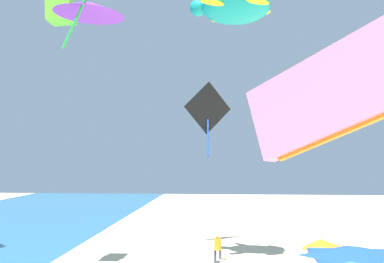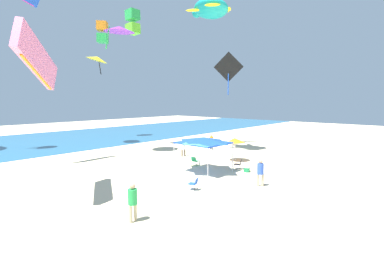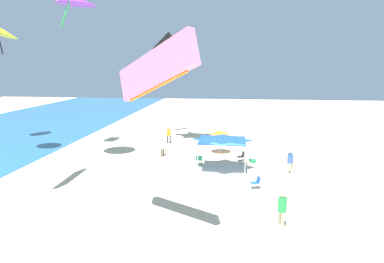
{
  "view_description": "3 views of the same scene",
  "coord_description": "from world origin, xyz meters",
  "views": [
    {
      "loc": [
        -16.16,
        5.74,
        6.47
      ],
      "look_at": [
        0.38,
        7.01,
        7.4
      ],
      "focal_mm": 41.67,
      "sensor_mm": 36.0,
      "label": 1
    },
    {
      "loc": [
        -14.32,
        -13.32,
        5.73
      ],
      "look_at": [
        2.44,
        1.56,
        3.2
      ],
      "focal_mm": 25.96,
      "sensor_mm": 36.0,
      "label": 2
    },
    {
      "loc": [
        -23.04,
        -0.16,
        8.08
      ],
      "look_at": [
        1.66,
        2.7,
        3.21
      ],
      "focal_mm": 31.45,
      "sensor_mm": 36.0,
      "label": 3
    }
  ],
  "objects": [
    {
      "name": "canopy_tent",
      "position": [
        2.51,
        0.42,
        2.57
      ],
      "size": [
        3.22,
        3.63,
        2.83
      ],
      "rotation": [
        0.0,
        0.0,
        -0.02
      ],
      "color": "#B7B7BC",
      "rests_on": "ground"
    },
    {
      "name": "folding_chair_left_of_tent",
      "position": [
        5.22,
        -1.18,
        0.47
      ],
      "size": [
        0.73,
        0.78,
        0.82
      ],
      "rotation": [
        0.0,
        0.0,
        3.57
      ],
      "color": "black",
      "rests_on": "ground"
    },
    {
      "name": "kite_turtle_teal",
      "position": [
        9.44,
        5.25,
        15.16
      ],
      "size": [
        4.35,
        4.95,
        2.23
      ],
      "rotation": [
        0.0,
        0.0,
        1.44
      ],
      "color": "teal"
    },
    {
      "name": "person_by_tent",
      "position": [
        2.22,
        -4.74,
        1.07
      ],
      "size": [
        0.43,
        0.46,
        1.82
      ],
      "rotation": [
        0.0,
        0.0,
        5.13
      ],
      "color": "#C6B28C",
      "rests_on": "ground"
    },
    {
      "name": "folding_chair_near_cooler",
      "position": [
        -1.32,
        -1.95,
        0.47
      ],
      "size": [
        0.7,
        0.76,
        0.82
      ],
      "rotation": [
        0.0,
        0.0,
        3.49
      ],
      "color": "black",
      "rests_on": "ground"
    },
    {
      "name": "kite_box_orange",
      "position": [
        8.18,
        24.1,
        15.55
      ],
      "size": [
        2.02,
        2.02,
        3.02
      ],
      "rotation": [
        0.0,
        0.0,
        3.93
      ],
      "color": "orange"
    },
    {
      "name": "person_kite_handler",
      "position": [
        11.16,
        6.27,
        1.04
      ],
      "size": [
        0.42,
        0.46,
        1.77
      ],
      "rotation": [
        0.0,
        0.0,
        4.45
      ],
      "color": "#33384C",
      "rests_on": "ground"
    },
    {
      "name": "cooler_box",
      "position": [
        4.97,
        -2.11,
        0.2
      ],
      "size": [
        0.72,
        0.6,
        0.4
      ],
      "color": "#1E8C4C",
      "rests_on": "ground"
    },
    {
      "name": "kite_box_green",
      "position": [
        6.38,
        14.41,
        14.89
      ],
      "size": [
        1.31,
        1.38,
        2.77
      ],
      "rotation": [
        0.0,
        0.0,
        0.03
      ],
      "color": "green"
    },
    {
      "name": "beach_umbrella",
      "position": [
        7.7,
        0.85,
        1.95
      ],
      "size": [
        1.96,
        1.98,
        2.27
      ],
      "color": "silver",
      "rests_on": "ground"
    },
    {
      "name": "ocean_strip",
      "position": [
        0.0,
        27.76,
        0.01
      ],
      "size": [
        120.0,
        22.64,
        0.02
      ],
      "primitive_type": "cube",
      "color": "#28668E",
      "rests_on": "ground"
    },
    {
      "name": "folding_chair_right_of_tent",
      "position": [
        3.72,
        2.37,
        0.47
      ],
      "size": [
        0.67,
        0.59,
        0.82
      ],
      "rotation": [
        0.0,
        0.0,
        1.65
      ],
      "color": "black",
      "rests_on": "ground"
    },
    {
      "name": "kite_delta_yellow",
      "position": [
        4.41,
        19.29,
        10.94
      ],
      "size": [
        3.83,
        3.83,
        2.5
      ],
      "rotation": [
        0.0,
        0.0,
        3.92
      ],
      "color": "yellow"
    },
    {
      "name": "person_watching_sky",
      "position": [
        5.99,
        5.88,
        0.98
      ],
      "size": [
        0.42,
        0.4,
        1.66
      ],
      "rotation": [
        0.0,
        0.0,
        2.72
      ],
      "color": "brown",
      "rests_on": "ground"
    },
    {
      "name": "ground",
      "position": [
        0.0,
        0.0,
        -0.05
      ],
      "size": [
        120.0,
        120.0,
        0.1
      ],
      "primitive_type": "cube",
      "color": "beige"
    },
    {
      "name": "person_far_stroller",
      "position": [
        -6.75,
        -2.85,
        1.09
      ],
      "size": [
        0.49,
        0.44,
        1.86
      ],
      "rotation": [
        0.0,
        0.0,
        0.21
      ],
      "color": "#C6B28C",
      "rests_on": "ground"
    },
    {
      "name": "kite_delta_purple",
      "position": [
        2.65,
        11.71,
        12.96
      ],
      "size": [
        3.62,
        3.64,
        2.48
      ],
      "rotation": [
        0.0,
        0.0,
        6.1
      ],
      "color": "purple"
    },
    {
      "name": "kite_parafoil_pink",
      "position": [
        -8.4,
        3.15,
        7.92
      ],
      "size": [
        3.72,
        4.33,
        3.21
      ],
      "rotation": [
        0.0,
        0.0,
        0.9
      ],
      "color": "pink"
    },
    {
      "name": "kite_diamond_black",
      "position": [
        15.6,
        7.04,
        9.74
      ],
      "size": [
        2.0,
        3.28,
        5.4
      ],
      "rotation": [
        0.0,
        0.0,
        5.34
      ],
      "color": "black"
    }
  ]
}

